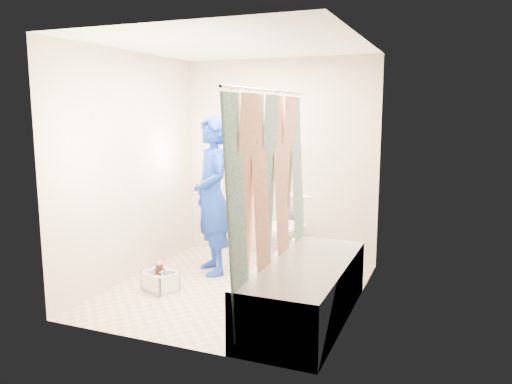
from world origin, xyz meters
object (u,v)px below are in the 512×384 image
at_px(toilet, 288,229).
at_px(cleaning_caddy, 161,282).
at_px(bathtub, 305,289).
at_px(plumber, 212,196).

distance_m(toilet, cleaning_caddy, 1.68).
relative_size(bathtub, toilet, 2.17).
bearing_deg(toilet, cleaning_caddy, -121.20).
relative_size(toilet, plumber, 0.47).
xyz_separation_m(toilet, cleaning_caddy, (-0.87, -1.39, -0.31)).
distance_m(bathtub, cleaning_caddy, 1.54).
xyz_separation_m(toilet, plumber, (-0.66, -0.66, 0.46)).
relative_size(toilet, cleaning_caddy, 2.06).
height_order(bathtub, plumber, plumber).
bearing_deg(bathtub, toilet, 113.50).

